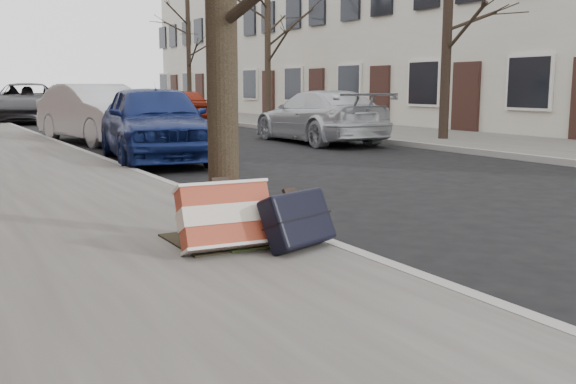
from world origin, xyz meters
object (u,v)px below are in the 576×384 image
suitcase_red (225,217)px  car_near_front (155,122)px  suitcase_navy (298,219)px  car_near_mid (98,114)px

suitcase_red → car_near_front: size_ratio=0.16×
suitcase_red → suitcase_navy: 0.57m
suitcase_red → car_near_mid: 11.91m
suitcase_navy → car_near_mid: size_ratio=0.14×
suitcase_navy → car_near_mid: 12.06m
suitcase_navy → car_near_front: 7.61m
car_near_mid → suitcase_red: bearing=-109.3°
car_near_front → car_near_mid: car_near_front is taller
car_near_front → suitcase_navy: bearing=-91.8°
suitcase_navy → car_near_mid: car_near_mid is taller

